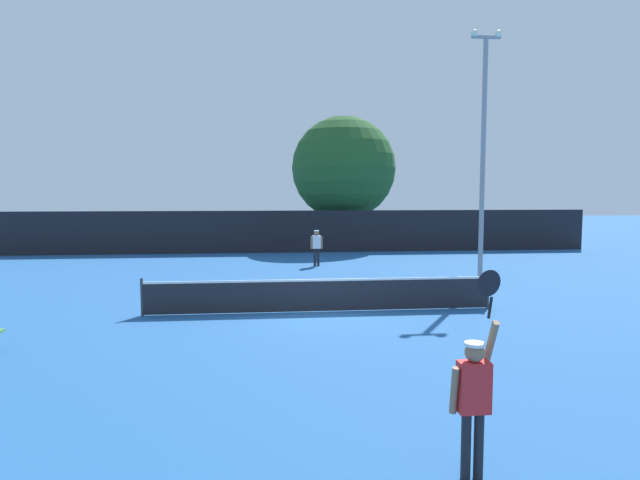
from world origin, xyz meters
name	(u,v)px	position (x,y,z in m)	size (l,w,h in m)	color
ground_plane	(321,312)	(0.00, 0.00, 0.00)	(120.00, 120.00, 0.00)	#235693
tennis_net	(321,294)	(0.00, 0.00, 0.51)	(10.19, 0.08, 1.07)	#232328
perimeter_fence	(292,232)	(0.00, 15.79, 1.20)	(35.17, 0.12, 2.41)	black
player_serving	(474,389)	(0.87, -9.51, 1.13)	(0.67, 0.40, 2.55)	red
player_receiving	(317,244)	(0.84, 9.81, 1.03)	(0.57, 0.25, 1.68)	white
tennis_ball	(275,305)	(-1.31, 0.89, 0.03)	(0.07, 0.07, 0.07)	#CCE033
light_pole	(483,143)	(6.54, 4.26, 5.28)	(1.18, 0.28, 9.40)	gray
large_tree	(344,168)	(3.43, 18.87, 4.95)	(6.51, 6.51, 8.22)	brown
parked_car_near	(253,230)	(-2.40, 23.96, 0.78)	(2.12, 4.30, 1.69)	red
parked_car_mid	(312,232)	(1.60, 20.80, 0.78)	(2.36, 4.39, 1.69)	navy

